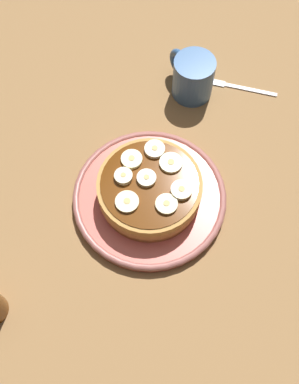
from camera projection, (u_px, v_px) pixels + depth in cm
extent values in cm
cube|color=olive|center=(149.00, 204.00, 74.38)|extent=(140.00, 140.00, 3.00)
cylinder|color=#CC594C|center=(149.00, 198.00, 72.31)|extent=(23.82, 23.82, 1.59)
torus|color=#965750|center=(149.00, 196.00, 71.81)|extent=(24.22, 24.22, 1.11)
cylinder|color=#AA6B37|center=(151.00, 191.00, 71.17)|extent=(15.60, 15.60, 1.42)
cylinder|color=#C08147|center=(150.00, 190.00, 69.67)|extent=(15.93, 15.93, 1.42)
cylinder|color=#C08945|center=(149.00, 184.00, 68.55)|extent=(15.87, 15.87, 1.42)
cylinder|color=#592B0A|center=(149.00, 183.00, 67.71)|extent=(14.71, 14.71, 0.16)
cylinder|color=#EBE5C4|center=(145.00, 179.00, 67.63)|extent=(2.92, 2.92, 0.79)
cylinder|color=tan|center=(145.00, 178.00, 67.24)|extent=(0.82, 0.82, 0.08)
cylinder|color=beige|center=(167.00, 204.00, 65.95)|extent=(3.27, 3.27, 0.68)
cylinder|color=tan|center=(167.00, 203.00, 65.61)|extent=(0.92, 0.92, 0.08)
cylinder|color=#FAE7B8|center=(181.00, 190.00, 66.79)|extent=(3.21, 3.21, 0.90)
cylinder|color=tan|center=(182.00, 189.00, 66.35)|extent=(0.90, 0.90, 0.08)
cylinder|color=#F6E8B4|center=(127.00, 202.00, 66.08)|extent=(3.48, 3.48, 0.67)
cylinder|color=tan|center=(127.00, 201.00, 65.74)|extent=(0.97, 0.97, 0.08)
cylinder|color=#F3EEC1|center=(171.00, 163.00, 68.92)|extent=(3.53, 3.53, 0.65)
cylinder|color=tan|center=(171.00, 162.00, 68.59)|extent=(0.99, 0.99, 0.08)
cylinder|color=#F7F2B5|center=(130.00, 160.00, 69.12)|extent=(3.27, 3.27, 0.70)
cylinder|color=tan|center=(130.00, 159.00, 68.77)|extent=(0.91, 0.91, 0.08)
cylinder|color=#F0E2C5|center=(155.00, 149.00, 69.91)|extent=(3.17, 3.17, 0.75)
cylinder|color=tan|center=(155.00, 148.00, 69.53)|extent=(0.89, 0.89, 0.08)
cylinder|color=beige|center=(123.00, 176.00, 67.78)|extent=(2.75, 2.75, 0.92)
cylinder|color=tan|center=(123.00, 175.00, 67.33)|extent=(0.77, 0.77, 0.08)
cylinder|color=#33598C|center=(193.00, 78.00, 79.00)|extent=(7.13, 7.13, 7.63)
cylinder|color=black|center=(195.00, 66.00, 76.26)|extent=(6.06, 6.06, 0.46)
torus|color=#33598C|center=(180.00, 64.00, 80.35)|extent=(5.55, 1.28, 5.55)
cube|color=silver|center=(251.00, 89.00, 82.36)|extent=(7.66, 6.72, 0.50)
cube|color=silver|center=(215.00, 82.00, 83.08)|extent=(3.48, 3.24, 0.50)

